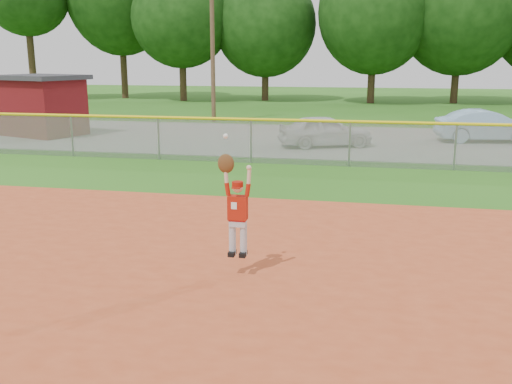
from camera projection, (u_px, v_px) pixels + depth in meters
The scene contains 10 objects.
ground at pixel (323, 278), 9.46m from camera, with size 120.00×120.00×0.00m, color #286016.
clay_infield at pixel (301, 372), 6.59m from camera, with size 24.00×16.00×0.04m, color #AE411F.
parking_strip at pixel (355, 141), 24.71m from camera, with size 44.00×10.00×0.03m, color gray.
car_white_a at pixel (325, 131), 22.90m from camera, with size 1.50×3.73×1.27m, color silver.
car_blue at pixel (486, 126), 24.15m from camera, with size 1.43×4.09×1.35m, color #86ACC8.
utility_shed at pixel (43, 105), 26.10m from camera, with size 4.42×3.91×2.76m.
outfield_fence at pixel (350, 140), 18.79m from camera, with size 40.06×0.10×1.55m.
power_lines at pixel (382, 34), 29.15m from camera, with size 19.40×0.24×9.00m.
tree_line at pixel (381, 3), 43.66m from camera, with size 62.37×13.00×14.43m.
ballplayer at pixel (236, 206), 9.24m from camera, with size 0.55×0.24×2.02m.
Camera 1 is at (0.66, -8.91, 3.58)m, focal length 40.00 mm.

